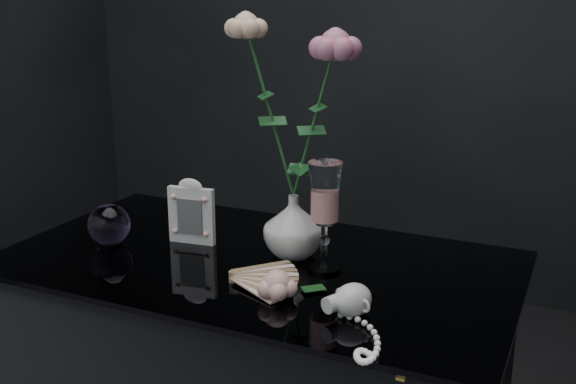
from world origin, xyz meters
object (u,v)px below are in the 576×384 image
at_px(wine_glass, 325,217).
at_px(loose_rose, 277,285).
at_px(picture_frame, 191,211).
at_px(paperweight, 109,225).
at_px(pearl_jar, 353,299).
at_px(vase, 293,226).

height_order(wine_glass, loose_rose, wine_glass).
bearing_deg(picture_frame, paperweight, -158.69).
height_order(paperweight, pearl_jar, paperweight).
bearing_deg(paperweight, picture_frame, 28.33).
relative_size(picture_frame, loose_rose, 0.92).
relative_size(wine_glass, loose_rose, 1.38).
xyz_separation_m(picture_frame, pearl_jar, (0.44, -0.18, -0.04)).
bearing_deg(paperweight, pearl_jar, -9.41).
distance_m(vase, picture_frame, 0.24).
distance_m(wine_glass, paperweight, 0.49).
distance_m(loose_rose, pearl_jar, 0.14).
xyz_separation_m(picture_frame, paperweight, (-0.16, -0.08, -0.03)).
relative_size(vase, picture_frame, 0.89).
bearing_deg(wine_glass, paperweight, -172.41).
xyz_separation_m(loose_rose, pearl_jar, (0.14, -0.00, 0.00)).
bearing_deg(pearl_jar, loose_rose, -155.41).
bearing_deg(vase, paperweight, -164.58).
distance_m(wine_glass, picture_frame, 0.32).
bearing_deg(picture_frame, pearl_jar, -29.78).
bearing_deg(pearl_jar, picture_frame, -176.77).
relative_size(vase, loose_rose, 0.82).
xyz_separation_m(vase, loose_rose, (0.06, -0.20, -0.04)).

